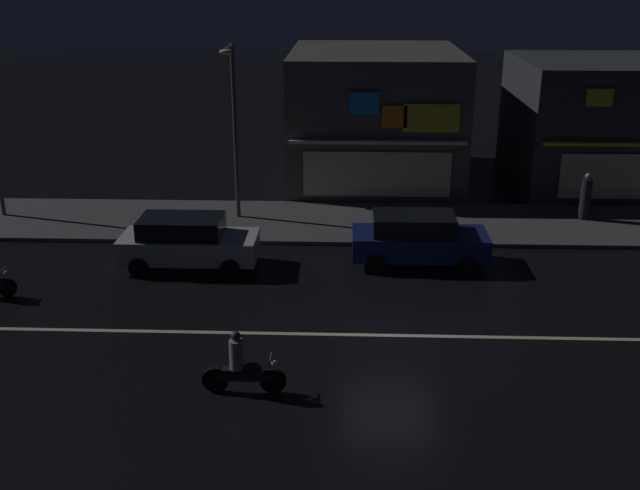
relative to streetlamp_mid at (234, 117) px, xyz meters
The scene contains 10 objects.
ground_plane 11.24m from the streetlamp_mid, 59.92° to the right, with size 140.00×140.00×0.00m, color black.
lane_divider_stripe 11.24m from the streetlamp_mid, 59.92° to the right, with size 36.41×0.16×0.01m, color beige.
sidewalk_far 6.56m from the streetlamp_mid, ahead, with size 38.33×4.69×0.14m, color #4C4C4F.
storefront_center_block 8.57m from the streetlamp_mid, 51.63° to the left, with size 7.30×9.03×5.66m.
streetlamp_mid is the anchor object (origin of this frame).
pedestrian_on_sidewalk 13.33m from the streetlamp_mid, ahead, with size 0.39×0.39×1.76m.
parked_car_near_kerb 5.59m from the streetlamp_mid, 101.62° to the right, with size 4.30×1.98×1.67m.
parked_car_trailing 8.15m from the streetlamp_mid, 32.15° to the right, with size 4.30×1.98×1.67m.
motorcycle_following 12.56m from the streetlamp_mid, 81.52° to the right, with size 1.90×0.60×1.52m.
traffic_cone 5.04m from the streetlamp_mid, 103.15° to the right, with size 0.36×0.36×0.55m, color orange.
Camera 1 is at (-1.19, -17.47, 9.02)m, focal length 41.98 mm.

